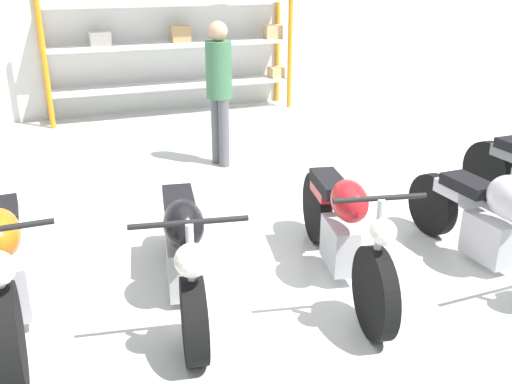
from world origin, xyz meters
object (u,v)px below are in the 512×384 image
motorcycle_orange (7,269)px  motorcycle_black (184,250)px  person_browsing (219,82)px  shelving_rack (179,43)px  motorcycle_red (342,229)px  motorcycle_silver (498,222)px

motorcycle_orange → motorcycle_black: 1.22m
motorcycle_black → person_browsing: 3.28m
shelving_rack → motorcycle_black: 6.15m
motorcycle_red → person_browsing: (0.01, 3.15, 0.61)m
shelving_rack → motorcycle_black: (-1.48, -5.92, -0.78)m
motorcycle_orange → motorcycle_silver: 3.75m
motorcycle_orange → shelving_rack: bearing=154.6°
motorcycle_silver → motorcycle_orange: bearing=-100.4°
shelving_rack → person_browsing: size_ratio=2.34×
shelving_rack → motorcycle_silver: bearing=-81.2°
shelving_rack → motorcycle_red: shelving_rack is taller
motorcycle_orange → motorcycle_silver: motorcycle_orange is taller
motorcycle_orange → motorcycle_red: (2.46, -0.28, 0.00)m
person_browsing → shelving_rack: bearing=-108.4°
person_browsing → motorcycle_red: bearing=76.1°
motorcycle_red → motorcycle_orange: bearing=-84.6°
motorcycle_orange → motorcycle_black: bearing=84.7°
motorcycle_black → person_browsing: person_browsing is taller
motorcycle_orange → motorcycle_silver: bearing=79.9°
motorcycle_orange → person_browsing: size_ratio=1.15×
motorcycle_black → motorcycle_red: motorcycle_red is taller
motorcycle_orange → motorcycle_black: motorcycle_orange is taller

